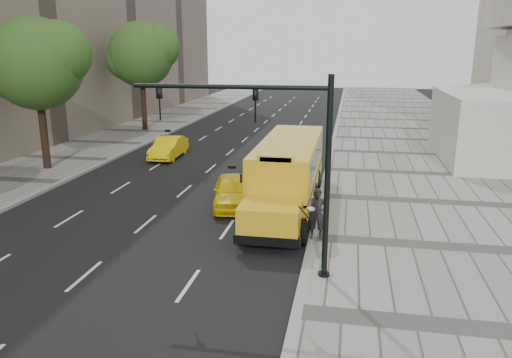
% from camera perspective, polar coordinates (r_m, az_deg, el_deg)
% --- Properties ---
extents(ground, '(140.00, 140.00, 0.00)m').
position_cam_1_polar(ground, '(25.54, -6.06, -1.49)').
color(ground, black).
rests_on(ground, ground).
extents(sidewalk_museum, '(12.00, 140.00, 0.15)m').
position_cam_1_polar(sidewalk_museum, '(24.96, 21.39, -2.67)').
color(sidewalk_museum, gray).
rests_on(sidewalk_museum, ground).
extents(sidewalk_far, '(6.00, 140.00, 0.15)m').
position_cam_1_polar(sidewalk_far, '(30.50, -26.28, -0.13)').
color(sidewalk_far, gray).
rests_on(sidewalk_far, ground).
extents(curb_museum, '(0.30, 140.00, 0.15)m').
position_cam_1_polar(curb_museum, '(24.52, 7.50, -2.05)').
color(curb_museum, gray).
rests_on(curb_museum, ground).
extents(curb_far, '(0.30, 140.00, 0.15)m').
position_cam_1_polar(curb_far, '(28.81, -21.50, -0.42)').
color(curb_far, gray).
rests_on(curb_far, ground).
extents(tree_b, '(5.89, 5.24, 8.85)m').
position_cam_1_polar(tree_b, '(31.58, -23.68, 12.05)').
color(tree_b, black).
rests_on(tree_b, ground).
extents(tree_c, '(6.18, 5.50, 9.32)m').
position_cam_1_polar(tree_c, '(44.58, -12.89, 13.79)').
color(tree_c, black).
rests_on(tree_c, ground).
extents(school_bus, '(2.96, 11.56, 3.19)m').
position_cam_1_polar(school_bus, '(23.06, 3.75, 1.32)').
color(school_bus, gold).
rests_on(school_bus, ground).
extents(taxi_near, '(2.60, 4.50, 1.44)m').
position_cam_1_polar(taxi_near, '(23.03, -2.72, -1.38)').
color(taxi_near, yellow).
rests_on(taxi_near, ground).
extents(taxi_far, '(1.61, 4.32, 1.41)m').
position_cam_1_polar(taxi_far, '(33.61, -9.97, 3.56)').
color(taxi_far, yellow).
rests_on(taxi_far, ground).
extents(pedestrian, '(0.72, 0.47, 1.96)m').
position_cam_1_polar(pedestrian, '(18.75, 7.02, -3.99)').
color(pedestrian, black).
rests_on(pedestrian, sidewalk_museum).
extents(traffic_signal, '(6.18, 0.36, 6.40)m').
position_cam_1_polar(traffic_signal, '(15.06, 2.92, 3.14)').
color(traffic_signal, black).
rests_on(traffic_signal, ground).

